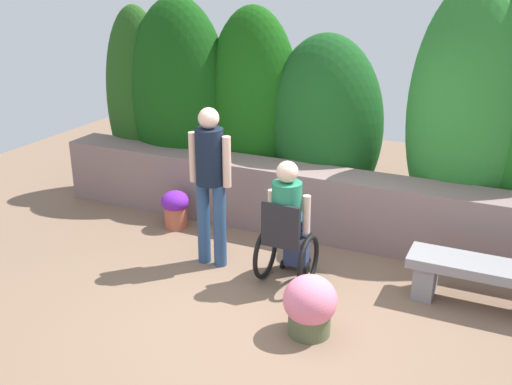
% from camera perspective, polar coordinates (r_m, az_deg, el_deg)
% --- Properties ---
extents(ground_plane, '(12.61, 12.61, 0.00)m').
position_cam_1_polar(ground_plane, '(6.01, 1.35, -10.57)').
color(ground_plane, '#7B604C').
extents(stone_retaining_wall, '(7.40, 0.54, 0.82)m').
position_cam_1_polar(stone_retaining_wall, '(7.31, 6.92, -1.19)').
color(stone_retaining_wall, gray).
rests_on(stone_retaining_wall, ground).
extents(hedge_backdrop, '(7.82, 1.23, 3.19)m').
position_cam_1_polar(hedge_backdrop, '(7.59, 9.29, 7.02)').
color(hedge_backdrop, '#214F18').
rests_on(hedge_backdrop, ground).
extents(stone_bench, '(1.42, 0.43, 0.46)m').
position_cam_1_polar(stone_bench, '(6.25, 20.58, -7.55)').
color(stone_bench, gray).
rests_on(stone_bench, ground).
extents(person_in_wheelchair, '(0.53, 0.66, 1.33)m').
position_cam_1_polar(person_in_wheelchair, '(6.18, 3.06, -3.15)').
color(person_in_wheelchair, black).
rests_on(person_in_wheelchair, ground).
extents(person_standing_companion, '(0.49, 0.30, 1.76)m').
position_cam_1_polar(person_standing_companion, '(6.40, -4.34, 1.51)').
color(person_standing_companion, navy).
rests_on(person_standing_companion, ground).
extents(flower_pot_purple_near, '(0.49, 0.49, 0.56)m').
position_cam_1_polar(flower_pot_purple_near, '(5.48, 5.11, -10.56)').
color(flower_pot_purple_near, '#535D3D').
rests_on(flower_pot_purple_near, ground).
extents(flower_pot_terracotta_by_wall, '(0.35, 0.35, 0.48)m').
position_cam_1_polar(flower_pot_terracotta_by_wall, '(7.63, -7.61, -1.39)').
color(flower_pot_terracotta_by_wall, '#AA553D').
rests_on(flower_pot_terracotta_by_wall, ground).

